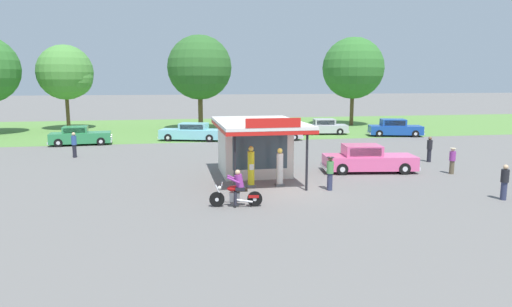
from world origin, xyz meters
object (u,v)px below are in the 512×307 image
object	(u,v)px
parked_car_back_row_left	(192,132)
parked_car_back_row_far_right	(395,128)
bystander_admiring_sedan	(330,172)
bystander_leaning_by_kiosk	(505,181)
gas_pump_offside	(280,168)
gas_pump_nearside	(251,168)
parked_car_back_row_right	(80,136)
bystander_strolling_foreground	(452,160)
bystander_standing_back_lot	(74,144)
featured_classic_sedan	(368,160)
bystander_chatting_near_pumps	(429,149)
parked_car_back_row_centre_right	(274,133)
parked_car_back_row_centre_left	(321,127)
motorcycle_with_rider	(237,191)

from	to	relation	value
parked_car_back_row_left	parked_car_back_row_far_right	size ratio (longest dim) A/B	1.09
bystander_admiring_sedan	bystander_leaning_by_kiosk	xyz separation A→B (m)	(6.97, -3.15, -0.04)
gas_pump_offside	parked_car_back_row_far_right	bearing A→B (deg)	48.87
gas_pump_nearside	parked_car_back_row_right	bearing A→B (deg)	123.02
gas_pump_nearside	bystander_strolling_foreground	bearing A→B (deg)	4.50
bystander_strolling_foreground	bystander_standing_back_lot	distance (m)	24.22
featured_classic_sedan	bystander_chatting_near_pumps	bearing A→B (deg)	23.12
gas_pump_offside	bystander_strolling_foreground	bearing A→B (deg)	5.14
gas_pump_offside	bystander_standing_back_lot	distance (m)	16.03
bystander_admiring_sedan	parked_car_back_row_left	bearing A→B (deg)	105.97
parked_car_back_row_right	bystander_standing_back_lot	world-z (taller)	bystander_standing_back_lot
parked_car_back_row_centre_right	parked_car_back_row_far_right	bearing A→B (deg)	4.30
parked_car_back_row_centre_left	bystander_chatting_near_pumps	bearing A→B (deg)	-83.20
parked_car_back_row_left	parked_car_back_row_centre_right	distance (m)	7.29
bystander_leaning_by_kiosk	parked_car_back_row_right	bearing A→B (deg)	134.88
gas_pump_nearside	bystander_leaning_by_kiosk	world-z (taller)	gas_pump_nearside
parked_car_back_row_centre_left	parked_car_back_row_centre_right	distance (m)	6.69
featured_classic_sedan	parked_car_back_row_centre_right	world-z (taller)	featured_classic_sedan
gas_pump_offside	parked_car_back_row_centre_left	world-z (taller)	gas_pump_offside
parked_car_back_row_left	featured_classic_sedan	bearing A→B (deg)	-59.50
featured_classic_sedan	bystander_strolling_foreground	size ratio (longest dim) A/B	3.73
motorcycle_with_rider	featured_classic_sedan	size ratio (longest dim) A/B	0.40
gas_pump_offside	bystander_admiring_sedan	size ratio (longest dim) A/B	1.15
bystander_chatting_near_pumps	bystander_admiring_sedan	bearing A→B (deg)	-145.76
gas_pump_nearside	bystander_chatting_near_pumps	size ratio (longest dim) A/B	1.24
gas_pump_offside	parked_car_back_row_centre_left	size ratio (longest dim) A/B	0.34
featured_classic_sedan	parked_car_back_row_right	bearing A→B (deg)	141.26
featured_classic_sedan	bystander_leaning_by_kiosk	bearing A→B (deg)	-65.05
bystander_leaning_by_kiosk	bystander_chatting_near_pumps	xyz separation A→B (m)	(2.04, 9.28, 0.04)
featured_classic_sedan	parked_car_back_row_left	distance (m)	18.43
parked_car_back_row_centre_right	parked_car_back_row_far_right	size ratio (longest dim) A/B	0.97
motorcycle_with_rider	featured_classic_sedan	distance (m)	10.36
parked_car_back_row_centre_left	bystander_leaning_by_kiosk	distance (m)	25.32
parked_car_back_row_right	bystander_chatting_near_pumps	size ratio (longest dim) A/B	3.06
gas_pump_offside	bystander_admiring_sedan	xyz separation A→B (m)	(2.12, -1.47, 0.02)
parked_car_back_row_centre_right	bystander_standing_back_lot	xyz separation A→B (m)	(-15.52, -6.23, 0.24)
gas_pump_offside	motorcycle_with_rider	bearing A→B (deg)	-127.85
gas_pump_offside	parked_car_back_row_centre_right	distance (m)	17.39
motorcycle_with_rider	parked_car_back_row_far_right	bearing A→B (deg)	49.38
motorcycle_with_rider	bystander_standing_back_lot	size ratio (longest dim) A/B	1.28
gas_pump_offside	parked_car_back_row_centre_right	world-z (taller)	gas_pump_offside
parked_car_back_row_centre_left	bystander_admiring_sedan	bearing A→B (deg)	-107.74
parked_car_back_row_left	parked_car_back_row_right	xyz separation A→B (m)	(-9.16, -1.02, -0.01)
gas_pump_offside	bystander_strolling_foreground	xyz separation A→B (m)	(10.26, 0.92, -0.07)
motorcycle_with_rider	parked_car_back_row_left	bearing A→B (deg)	92.16
parked_car_back_row_far_right	bystander_chatting_near_pumps	xyz separation A→B (m)	(-4.50, -13.24, 0.13)
parked_car_back_row_far_right	bystander_chatting_near_pumps	size ratio (longest dim) A/B	3.21
bystander_admiring_sedan	featured_classic_sedan	bearing A→B (deg)	46.21
gas_pump_offside	bystander_standing_back_lot	xyz separation A→B (m)	(-11.87, 10.77, 0.06)
motorcycle_with_rider	featured_classic_sedan	world-z (taller)	motorcycle_with_rider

